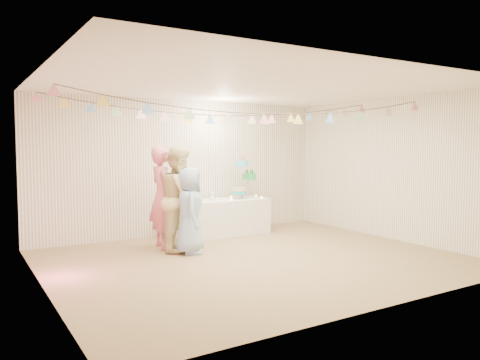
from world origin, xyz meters
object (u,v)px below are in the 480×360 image
cake_stand (244,175)px  person_adult_b (180,199)px  person_adult_a (162,197)px  table (221,217)px  person_child (190,210)px

cake_stand → person_adult_b: size_ratio=0.45×
person_adult_a → person_adult_b: bearing=-145.6°
cake_stand → person_adult_a: person_adult_a is taller
table → cake_stand: cake_stand is taller
table → cake_stand: bearing=5.2°
table → person_adult_b: (-1.23, -0.82, 0.51)m
person_adult_a → cake_stand: bearing=-71.9°
person_adult_b → table: bearing=-24.8°
table → cake_stand: size_ratio=2.38×
person_child → table: bearing=-27.2°
cake_stand → person_child: size_ratio=0.56×
person_adult_a → person_adult_b: person_adult_a is taller
table → person_adult_b: person_adult_b is taller
table → person_adult_a: (-1.42, -0.52, 0.52)m
person_adult_a → person_child: person_adult_a is taller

